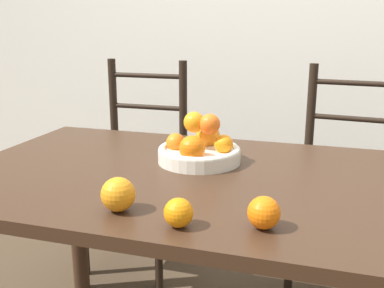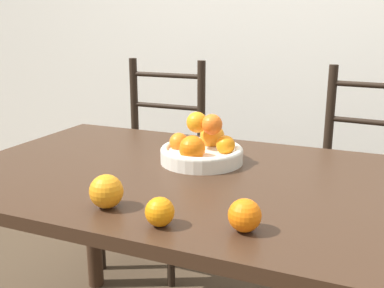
# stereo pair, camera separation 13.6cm
# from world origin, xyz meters

# --- Properties ---
(wall_back) EXTENTS (8.00, 0.06, 2.60)m
(wall_back) POSITION_xyz_m (0.00, 1.45, 1.30)
(wall_back) COLOR silver
(wall_back) RESTS_ON ground_plane
(dining_table) EXTENTS (1.52, 0.89, 0.74)m
(dining_table) POSITION_xyz_m (0.00, 0.00, 0.64)
(dining_table) COLOR #382316
(dining_table) RESTS_ON ground_plane
(fruit_bowl) EXTENTS (0.27, 0.27, 0.16)m
(fruit_bowl) POSITION_xyz_m (-0.06, 0.12, 0.79)
(fruit_bowl) COLOR silver
(fruit_bowl) RESTS_ON dining_table
(orange_loose_0) EXTENTS (0.07, 0.07, 0.07)m
(orange_loose_0) POSITION_xyz_m (0.21, -0.31, 0.78)
(orange_loose_0) COLOR orange
(orange_loose_0) RESTS_ON dining_table
(orange_loose_1) EXTENTS (0.07, 0.07, 0.07)m
(orange_loose_1) POSITION_xyz_m (0.03, -0.36, 0.78)
(orange_loose_1) COLOR orange
(orange_loose_1) RESTS_ON dining_table
(orange_loose_2) EXTENTS (0.08, 0.08, 0.08)m
(orange_loose_2) POSITION_xyz_m (-0.13, -0.31, 0.79)
(orange_loose_2) COLOR orange
(orange_loose_2) RESTS_ON dining_table
(chair_left) EXTENTS (0.42, 0.40, 1.01)m
(chair_left) POSITION_xyz_m (-0.54, 0.72, 0.47)
(chair_left) COLOR black
(chair_left) RESTS_ON ground_plane
(chair_right) EXTENTS (0.45, 0.44, 1.01)m
(chair_right) POSITION_xyz_m (0.43, 0.72, 0.47)
(chair_right) COLOR black
(chair_right) RESTS_ON ground_plane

